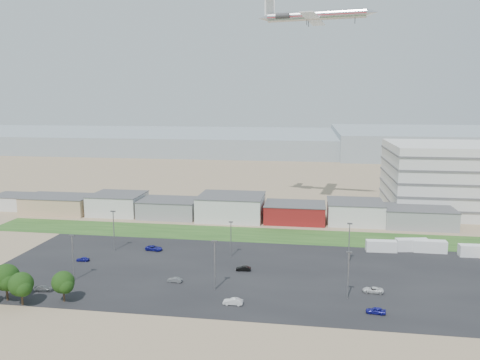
% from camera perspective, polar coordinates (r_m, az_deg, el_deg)
% --- Properties ---
extents(ground, '(700.00, 700.00, 0.00)m').
position_cam_1_polar(ground, '(96.56, -4.80, -15.16)').
color(ground, '#8D785A').
rests_on(ground, ground).
extents(parking_lot, '(120.00, 50.00, 0.01)m').
position_cam_1_polar(parking_lot, '(113.78, 0.08, -11.18)').
color(parking_lot, black).
rests_on(parking_lot, ground).
extents(grass_strip, '(160.00, 16.00, 0.02)m').
position_cam_1_polar(grass_strip, '(144.51, 0.02, -6.61)').
color(grass_strip, '#22481B').
rests_on(grass_strip, ground).
extents(hills_backdrop, '(700.00, 200.00, 9.00)m').
position_cam_1_polar(hills_backdrop, '(402.23, 11.40, 4.32)').
color(hills_backdrop, gray).
rests_on(hills_backdrop, ground).
extents(building_row, '(170.00, 20.00, 8.00)m').
position_cam_1_polar(building_row, '(164.77, -4.85, -3.18)').
color(building_row, silver).
rests_on(building_row, ground).
extents(box_trailer_a, '(8.19, 2.88, 3.03)m').
position_cam_1_polar(box_trailer_a, '(133.76, 16.83, -7.71)').
color(box_trailer_a, silver).
rests_on(box_trailer_a, ground).
extents(box_trailer_b, '(9.04, 4.19, 3.26)m').
position_cam_1_polar(box_trailer_b, '(137.09, 20.22, -7.42)').
color(box_trailer_b, silver).
rests_on(box_trailer_b, ground).
extents(box_trailer_c, '(8.67, 2.80, 3.24)m').
position_cam_1_polar(box_trailer_c, '(137.52, 22.11, -7.49)').
color(box_trailer_c, silver).
rests_on(box_trailer_c, ground).
extents(box_trailer_d, '(8.35, 2.88, 3.10)m').
position_cam_1_polar(box_trailer_d, '(138.67, 26.76, -7.71)').
color(box_trailer_d, silver).
rests_on(box_trailer_d, ground).
extents(tree_mid, '(5.85, 5.85, 8.77)m').
position_cam_1_polar(tree_mid, '(108.39, -26.64, -10.85)').
color(tree_mid, black).
rests_on(tree_mid, ground).
extents(tree_right, '(5.16, 5.16, 7.74)m').
position_cam_1_polar(tree_right, '(104.95, -25.12, -11.70)').
color(tree_right, black).
rests_on(tree_right, ground).
extents(tree_near, '(4.86, 4.86, 7.28)m').
position_cam_1_polar(tree_near, '(103.54, -20.75, -11.83)').
color(tree_near, black).
rests_on(tree_near, ground).
extents(lightpole_front_l, '(1.25, 0.52, 10.60)m').
position_cam_1_polar(lightpole_front_l, '(113.92, -19.67, -8.91)').
color(lightpole_front_l, slate).
rests_on(lightpole_front_l, ground).
extents(lightpole_front_m, '(1.29, 0.54, 10.97)m').
position_cam_1_polar(lightpole_front_m, '(102.35, -3.09, -10.34)').
color(lightpole_front_m, slate).
rests_on(lightpole_front_m, ground).
extents(lightpole_front_r, '(1.19, 0.50, 10.11)m').
position_cam_1_polar(lightpole_front_r, '(100.47, 13.06, -11.24)').
color(lightpole_front_r, slate).
rests_on(lightpole_front_r, ground).
extents(lightpole_back_l, '(1.29, 0.54, 11.01)m').
position_cam_1_polar(lightpole_back_l, '(132.70, -15.12, -5.97)').
color(lightpole_back_l, slate).
rests_on(lightpole_back_l, ground).
extents(lightpole_back_m, '(1.11, 0.46, 9.43)m').
position_cam_1_polar(lightpole_back_m, '(123.24, -1.11, -7.22)').
color(lightpole_back_m, slate).
rests_on(lightpole_back_m, ground).
extents(lightpole_back_r, '(1.24, 0.52, 10.54)m').
position_cam_1_polar(lightpole_back_r, '(120.70, 13.15, -7.56)').
color(lightpole_back_r, slate).
rests_on(lightpole_back_r, ground).
extents(airliner, '(46.03, 34.84, 12.45)m').
position_cam_1_polar(airliner, '(175.77, 9.25, 19.20)').
color(airliner, silver).
extents(parked_car_0, '(4.43, 2.28, 1.19)m').
position_cam_1_polar(parked_car_0, '(106.29, 15.90, -12.76)').
color(parked_car_0, silver).
rests_on(parked_car_0, ground).
extents(parked_car_2, '(3.89, 1.93, 1.28)m').
position_cam_1_polar(parked_car_2, '(96.84, 16.22, -15.03)').
color(parked_car_2, navy).
rests_on(parked_car_2, ground).
extents(parked_car_4, '(3.44, 1.45, 1.10)m').
position_cam_1_polar(parked_car_4, '(108.83, -7.95, -11.96)').
color(parked_car_4, '#595B5E').
rests_on(parked_car_4, ground).
extents(parked_car_5, '(3.32, 1.46, 1.11)m').
position_cam_1_polar(parked_car_5, '(127.41, -18.61, -9.13)').
color(parked_car_5, navy).
rests_on(parked_car_5, ground).
extents(parked_car_7, '(3.67, 1.53, 1.18)m').
position_cam_1_polar(parked_car_7, '(114.48, 0.41, -10.73)').
color(parked_car_7, black).
rests_on(parked_car_7, ground).
extents(parked_car_9, '(4.96, 2.78, 1.31)m').
position_cam_1_polar(parked_car_9, '(131.29, -10.45, -8.17)').
color(parked_car_9, navy).
rests_on(parked_car_9, ground).
extents(parked_car_10, '(4.13, 2.08, 1.15)m').
position_cam_1_polar(parked_car_10, '(111.49, -22.78, -12.10)').
color(parked_car_10, '#595B5E').
rests_on(parked_car_10, ground).
extents(parked_car_13, '(4.01, 1.41, 1.32)m').
position_cam_1_polar(parked_car_13, '(96.94, -0.86, -14.59)').
color(parked_car_13, silver).
rests_on(parked_car_13, ground).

